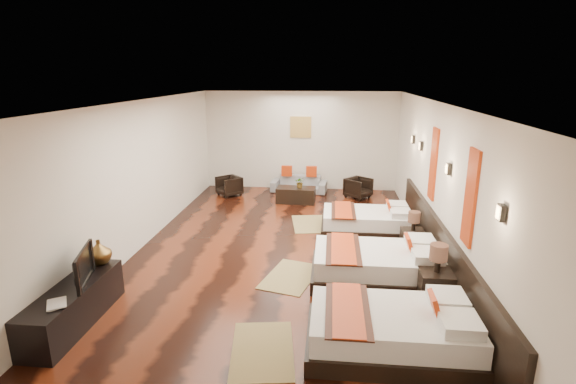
# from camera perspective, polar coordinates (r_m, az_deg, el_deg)

# --- Properties ---
(floor) EXTENTS (5.50, 9.50, 0.01)m
(floor) POSITION_cam_1_polar(r_m,az_deg,el_deg) (8.32, -0.80, -7.86)
(floor) COLOR black
(floor) RESTS_ON ground
(ceiling) EXTENTS (5.50, 9.50, 0.01)m
(ceiling) POSITION_cam_1_polar(r_m,az_deg,el_deg) (7.66, -0.88, 11.76)
(ceiling) COLOR white
(ceiling) RESTS_ON floor
(back_wall) EXTENTS (5.50, 0.01, 2.80)m
(back_wall) POSITION_cam_1_polar(r_m,az_deg,el_deg) (12.52, 1.67, 6.74)
(back_wall) COLOR silver
(back_wall) RESTS_ON floor
(left_wall) EXTENTS (0.01, 9.50, 2.80)m
(left_wall) POSITION_cam_1_polar(r_m,az_deg,el_deg) (8.62, -19.31, 1.89)
(left_wall) COLOR silver
(left_wall) RESTS_ON floor
(right_wall) EXTENTS (0.01, 9.50, 2.80)m
(right_wall) POSITION_cam_1_polar(r_m,az_deg,el_deg) (8.04, 19.02, 0.98)
(right_wall) COLOR silver
(right_wall) RESTS_ON floor
(headboard_panel) EXTENTS (0.08, 6.60, 0.90)m
(headboard_panel) POSITION_cam_1_polar(r_m,az_deg,el_deg) (7.58, 19.43, -7.49)
(headboard_panel) COLOR black
(headboard_panel) RESTS_ON floor
(bed_near) EXTENTS (2.05, 1.29, 0.78)m
(bed_near) POSITION_cam_1_polar(r_m,az_deg,el_deg) (5.67, 13.72, -17.28)
(bed_near) COLOR black
(bed_near) RESTS_ON floor
(bed_mid) EXTENTS (2.10, 1.32, 0.80)m
(bed_mid) POSITION_cam_1_polar(r_m,az_deg,el_deg) (7.29, 11.81, -9.35)
(bed_mid) COLOR black
(bed_mid) RESTS_ON floor
(bed_far) EXTENTS (1.90, 1.20, 0.73)m
(bed_far) POSITION_cam_1_polar(r_m,az_deg,el_deg) (9.34, 10.46, -3.83)
(bed_far) COLOR black
(bed_far) RESTS_ON floor
(nightstand_a) EXTENTS (0.48, 0.48, 0.94)m
(nightstand_a) POSITION_cam_1_polar(r_m,az_deg,el_deg) (6.77, 18.87, -11.39)
(nightstand_a) COLOR black
(nightstand_a) RESTS_ON floor
(nightstand_b) EXTENTS (0.41, 0.41, 0.82)m
(nightstand_b) POSITION_cam_1_polar(r_m,az_deg,el_deg) (8.49, 16.07, -5.93)
(nightstand_b) COLOR black
(nightstand_b) RESTS_ON floor
(jute_mat_near) EXTENTS (0.91, 1.29, 0.01)m
(jute_mat_near) POSITION_cam_1_polar(r_m,az_deg,el_deg) (5.66, -3.38, -20.06)
(jute_mat_near) COLOR olive
(jute_mat_near) RESTS_ON floor
(jute_mat_mid) EXTENTS (1.04, 1.36, 0.01)m
(jute_mat_mid) POSITION_cam_1_polar(r_m,az_deg,el_deg) (7.36, 0.35, -11.06)
(jute_mat_mid) COLOR olive
(jute_mat_mid) RESTS_ON floor
(jute_mat_far) EXTENTS (0.93, 1.30, 0.01)m
(jute_mat_far) POSITION_cam_1_polar(r_m,az_deg,el_deg) (9.78, 2.91, -4.22)
(jute_mat_far) COLOR olive
(jute_mat_far) RESTS_ON floor
(tv_console) EXTENTS (0.50, 1.80, 0.55)m
(tv_console) POSITION_cam_1_polar(r_m,az_deg,el_deg) (6.65, -26.36, -13.26)
(tv_console) COLOR black
(tv_console) RESTS_ON floor
(tv) EXTENTS (0.34, 0.82, 0.47)m
(tv) POSITION_cam_1_polar(r_m,az_deg,el_deg) (6.51, -25.92, -8.83)
(tv) COLOR black
(tv) RESTS_ON tv_console
(book) EXTENTS (0.34, 0.36, 0.03)m
(book) POSITION_cam_1_polar(r_m,az_deg,el_deg) (6.15, -29.22, -12.99)
(book) COLOR black
(book) RESTS_ON tv_console
(figurine) EXTENTS (0.36, 0.36, 0.37)m
(figurine) POSITION_cam_1_polar(r_m,az_deg,el_deg) (7.04, -23.64, -7.23)
(figurine) COLOR brown
(figurine) RESTS_ON tv_console
(sofa) EXTENTS (1.61, 0.75, 0.46)m
(sofa) POSITION_cam_1_polar(r_m,az_deg,el_deg) (12.33, 1.46, 1.05)
(sofa) COLOR gray
(sofa) RESTS_ON floor
(armchair_left) EXTENTS (0.82, 0.82, 0.54)m
(armchair_left) POSITION_cam_1_polar(r_m,az_deg,el_deg) (12.08, -7.78, 0.80)
(armchair_left) COLOR black
(armchair_left) RESTS_ON floor
(armchair_right) EXTENTS (0.84, 0.84, 0.55)m
(armchair_right) POSITION_cam_1_polar(r_m,az_deg,el_deg) (11.90, 9.25, 0.55)
(armchair_right) COLOR black
(armchair_right) RESTS_ON floor
(coffee_table) EXTENTS (1.02, 0.55, 0.40)m
(coffee_table) POSITION_cam_1_polar(r_m,az_deg,el_deg) (11.33, 1.05, -0.40)
(coffee_table) COLOR black
(coffee_table) RESTS_ON floor
(table_plant) EXTENTS (0.28, 0.25, 0.29)m
(table_plant) POSITION_cam_1_polar(r_m,az_deg,el_deg) (11.24, 1.61, 1.30)
(table_plant) COLOR #285D1F
(table_plant) RESTS_ON coffee_table
(orange_panel_a) EXTENTS (0.04, 0.40, 1.30)m
(orange_panel_a) POSITION_cam_1_polar(r_m,az_deg,el_deg) (6.19, 22.91, -0.70)
(orange_panel_a) COLOR #D86014
(orange_panel_a) RESTS_ON right_wall
(orange_panel_b) EXTENTS (0.04, 0.40, 1.30)m
(orange_panel_b) POSITION_cam_1_polar(r_m,az_deg,el_deg) (8.26, 18.62, 3.52)
(orange_panel_b) COLOR #D86014
(orange_panel_b) RESTS_ON right_wall
(sconce_near) EXTENTS (0.07, 0.12, 0.18)m
(sconce_near) POSITION_cam_1_polar(r_m,az_deg,el_deg) (5.14, 26.26, -2.47)
(sconce_near) COLOR black
(sconce_near) RESTS_ON right_wall
(sconce_mid) EXTENTS (0.07, 0.12, 0.18)m
(sconce_mid) POSITION_cam_1_polar(r_m,az_deg,el_deg) (7.18, 20.38, 2.88)
(sconce_mid) COLOR black
(sconce_mid) RESTS_ON right_wall
(sconce_far) EXTENTS (0.07, 0.12, 0.18)m
(sconce_far) POSITION_cam_1_polar(r_m,az_deg,el_deg) (9.29, 17.10, 5.83)
(sconce_far) COLOR black
(sconce_far) RESTS_ON right_wall
(sconce_lounge) EXTENTS (0.07, 0.12, 0.18)m
(sconce_lounge) POSITION_cam_1_polar(r_m,az_deg,el_deg) (10.16, 16.15, 6.68)
(sconce_lounge) COLOR black
(sconce_lounge) RESTS_ON right_wall
(gold_artwork) EXTENTS (0.60, 0.04, 0.60)m
(gold_artwork) POSITION_cam_1_polar(r_m,az_deg,el_deg) (12.44, 1.68, 8.55)
(gold_artwork) COLOR #AD873F
(gold_artwork) RESTS_ON back_wall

